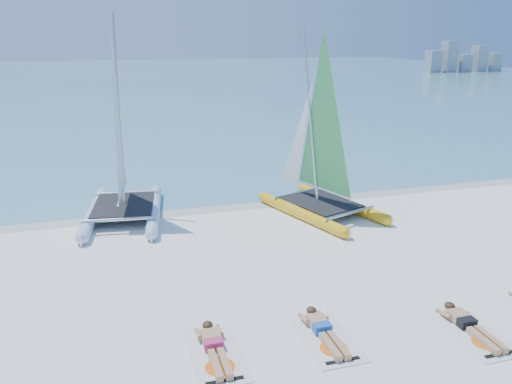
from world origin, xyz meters
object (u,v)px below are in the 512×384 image
towel_c (474,333)px  sunbather_c (468,324)px  catamaran_blue (120,158)px  towel_b (327,339)px  catamaran_yellow (314,153)px  sunbather_b (323,329)px  sunbather_a (214,346)px  towel_a (216,356)px

towel_c → sunbather_c: size_ratio=1.07×
catamaran_blue → towel_b: bearing=-59.9°
catamaran_yellow → sunbather_b: catamaran_yellow is taller
catamaran_blue → sunbather_b: size_ratio=3.95×
sunbather_a → sunbather_c: size_ratio=1.00×
catamaran_blue → sunbather_c: size_ratio=3.95×
catamaran_blue → sunbather_b: (3.63, -8.43, -1.92)m
towel_b → sunbather_b: size_ratio=1.07×
catamaran_yellow → towel_b: 8.19m
towel_b → sunbather_c: sunbather_c is taller
towel_c → sunbather_b: bearing=163.9°
catamaran_blue → towel_b: catamaran_blue is taller
towel_a → towel_c: bearing=-8.0°
towel_b → towel_c: size_ratio=1.00×
towel_c → sunbather_c: (-0.00, 0.19, 0.11)m
catamaran_blue → towel_a: 8.89m
catamaran_blue → towel_b: 9.57m
sunbather_a → towel_c: (5.26, -0.93, -0.11)m
towel_a → sunbather_b: 2.27m
catamaran_yellow → sunbather_c: 8.15m
catamaran_blue → sunbather_a: catamaran_blue is taller
towel_c → sunbather_c: bearing=90.0°
catamaran_yellow → towel_b: bearing=-128.8°
catamaran_blue → sunbather_a: (1.37, -8.36, -1.92)m
catamaran_yellow → towel_c: size_ratio=3.48×
catamaran_yellow → sunbather_b: size_ratio=3.73×
catamaran_yellow → towel_a: (-5.03, -7.37, -2.02)m
sunbather_b → sunbather_c: (3.00, -0.67, 0.00)m
sunbather_c → sunbather_b: bearing=167.4°
catamaran_blue → catamaran_yellow: 6.51m
catamaran_blue → sunbather_b: bearing=-59.4°
catamaran_blue → sunbather_c: (6.63, -9.10, -1.92)m
catamaran_blue → sunbather_a: 8.69m
catamaran_yellow → sunbather_a: 8.97m
catamaran_yellow → towel_b: (-2.77, -7.44, -2.02)m
catamaran_blue → catamaran_yellow: bearing=-3.2°
sunbather_a → catamaran_blue: bearing=99.3°
sunbather_a → sunbather_b: 2.27m
catamaran_yellow → sunbather_b: (-2.77, -7.24, -1.91)m
towel_a → sunbather_c: (5.26, -0.55, 0.11)m
catamaran_yellow → sunbather_a: size_ratio=3.73×
catamaran_yellow → sunbather_c: bearing=-106.7°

